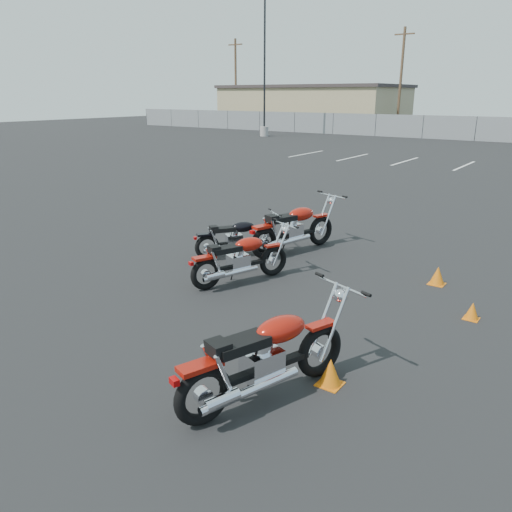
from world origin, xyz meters
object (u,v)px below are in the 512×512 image
Objects in this scene: motorcycle_second_black at (236,238)px; motorcycle_third_red at (241,259)px; motorcycle_front_red at (294,228)px; motorcycle_rear_red at (266,357)px.

motorcycle_third_red is at bearing -48.99° from motorcycle_second_black.
motorcycle_second_black is (-0.84, -1.02, -0.12)m from motorcycle_front_red.
motorcycle_front_red is 1.17× the size of motorcycle_third_red.
motorcycle_second_black is 0.84× the size of motorcycle_third_red.
motorcycle_front_red reaches higher than motorcycle_second_black.
motorcycle_front_red is 1.01× the size of motorcycle_rear_red.
motorcycle_front_red is at bearing 95.56° from motorcycle_third_red.
motorcycle_second_black is 5.38m from motorcycle_rear_red.
motorcycle_rear_red reaches higher than motorcycle_third_red.
motorcycle_rear_red is at bearing -48.31° from motorcycle_third_red.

